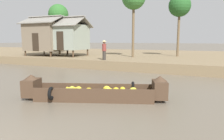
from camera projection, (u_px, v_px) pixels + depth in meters
name	position (u px, v px, depth m)	size (l,w,h in m)	color
ground_plane	(126.00, 79.00, 12.90)	(300.00, 300.00, 0.00)	#665B4C
riverbank_strip	(163.00, 57.00, 24.39)	(160.00, 20.00, 0.75)	#7F6B4C
banana_boat	(95.00, 91.00, 8.39)	(5.71, 2.83, 1.01)	#473323
stilt_house_left	(46.00, 36.00, 22.06)	(4.45, 3.69, 4.18)	#4C3826
stilt_house_mid_left	(69.00, 37.00, 21.28)	(3.75, 3.59, 4.05)	#4C3826
palm_tree_near	(58.00, 15.00, 24.21)	(2.33, 2.33, 5.81)	brown
palm_tree_mid	(180.00, 6.00, 20.44)	(2.17, 2.17, 6.11)	brown
vendor_person	(104.00, 49.00, 17.14)	(0.44, 0.44, 1.66)	#332D28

